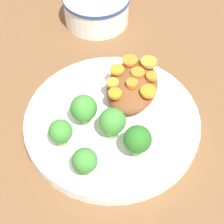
{
  "coord_description": "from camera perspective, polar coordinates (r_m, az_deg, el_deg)",
  "views": [
    {
      "loc": [
        -0.35,
        -0.09,
        0.48
      ],
      "look_at": [
        0.0,
        0.0,
        0.04
      ],
      "focal_mm": 60.0,
      "sensor_mm": 36.0,
      "label": 1
    }
  ],
  "objects": [
    {
      "name": "broccoli_floret_0",
      "position": [
        0.54,
        0.06,
        -1.54
      ],
      "size": [
        0.04,
        0.04,
        0.05
      ],
      "color": "#759E51",
      "rests_on": "plate"
    },
    {
      "name": "carrot_slice_3",
      "position": [
        0.61,
        0.81,
        6.47
      ],
      "size": [
        0.02,
        0.02,
        0.0
      ],
      "primitive_type": "cylinder",
      "color": "orange",
      "rests_on": "stew_mound"
    },
    {
      "name": "broccoli_floret_3",
      "position": [
        0.54,
        -7.83,
        -3.05
      ],
      "size": [
        0.04,
        0.04,
        0.05
      ],
      "color": "#7FA85B",
      "rests_on": "plate"
    },
    {
      "name": "carrot_slice_1",
      "position": [
        0.6,
        3.95,
        6.06
      ],
      "size": [
        0.02,
        0.02,
        0.0
      ],
      "primitive_type": "cylinder",
      "color": "orange",
      "rests_on": "stew_mound"
    },
    {
      "name": "broccoli_floret_2",
      "position": [
        0.56,
        -4.33,
        0.54
      ],
      "size": [
        0.04,
        0.04,
        0.05
      ],
      "color": "#7FA85B",
      "rests_on": "plate"
    },
    {
      "name": "ground_plane",
      "position": [
        0.6,
        -0.0,
        -2.13
      ],
      "size": [
        4.0,
        4.0,
        0.0
      ],
      "primitive_type": "plane",
      "color": "brown"
    },
    {
      "name": "broccoli_floret_1",
      "position": [
        0.51,
        -4.17,
        -7.47
      ],
      "size": [
        0.04,
        0.04,
        0.05
      ],
      "color": "#759E51",
      "rests_on": "plate"
    },
    {
      "name": "carrot_slice_4",
      "position": [
        0.62,
        5.62,
        7.59
      ],
      "size": [
        0.03,
        0.03,
        0.01
      ],
      "primitive_type": "cylinder",
      "color": "orange",
      "rests_on": "stew_mound"
    },
    {
      "name": "dip_bowl",
      "position": [
        0.78,
        -2.38,
        15.67
      ],
      "size": [
        0.13,
        0.13,
        0.06
      ],
      "color": "white",
      "rests_on": "ground_plane"
    },
    {
      "name": "plate",
      "position": [
        0.59,
        -0.0,
        -1.33
      ],
      "size": [
        0.28,
        0.28,
        0.03
      ],
      "color": "white",
      "rests_on": "ground_plane"
    },
    {
      "name": "stew_mound",
      "position": [
        0.61,
        3.12,
        4.0
      ],
      "size": [
        0.12,
        0.08,
        0.04
      ],
      "primitive_type": "ellipsoid",
      "color": "brown",
      "rests_on": "plate"
    },
    {
      "name": "broccoli_floret_4",
      "position": [
        0.52,
        3.91,
        -4.28
      ],
      "size": [
        0.04,
        0.04,
        0.05
      ],
      "color": "#759E51",
      "rests_on": "plate"
    },
    {
      "name": "carrot_slice_7",
      "position": [
        0.59,
        0.1,
        4.5
      ],
      "size": [
        0.02,
        0.02,
        0.0
      ],
      "primitive_type": "cylinder",
      "color": "orange",
      "rests_on": "stew_mound"
    },
    {
      "name": "carrot_slice_6",
      "position": [
        0.58,
        5.56,
        3.16
      ],
      "size": [
        0.03,
        0.03,
        0.01
      ],
      "primitive_type": "cylinder",
      "color": "orange",
      "rests_on": "stew_mound"
    },
    {
      "name": "carrot_slice_5",
      "position": [
        0.62,
        2.74,
        7.84
      ],
      "size": [
        0.03,
        0.03,
        0.01
      ],
      "primitive_type": "cylinder",
      "color": "orange",
      "rests_on": "stew_mound"
    },
    {
      "name": "carrot_slice_8",
      "position": [
        0.6,
        6.08,
        5.44
      ],
      "size": [
        0.02,
        0.02,
        0.01
      ],
      "primitive_type": "cylinder",
      "color": "orange",
      "rests_on": "stew_mound"
    },
    {
      "name": "carrot_slice_0",
      "position": [
        0.58,
        3.05,
        4.36
      ],
      "size": [
        0.02,
        0.02,
        0.01
      ],
      "primitive_type": "cylinder",
      "color": "orange",
      "rests_on": "stew_mound"
    },
    {
      "name": "carrot_slice_2",
      "position": [
        0.57,
        0.48,
        2.84
      ],
      "size": [
        0.02,
        0.02,
        0.01
      ],
      "primitive_type": "cylinder",
      "color": "orange",
      "rests_on": "stew_mound"
    }
  ]
}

